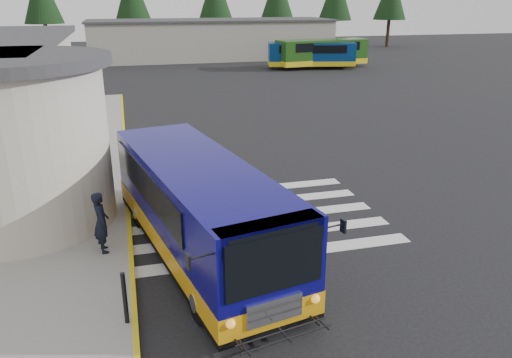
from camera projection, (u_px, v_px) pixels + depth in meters
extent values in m
plane|color=black|center=(257.00, 207.00, 16.17)|extent=(140.00, 140.00, 0.00)
cube|color=yellow|center=(126.00, 176.00, 18.80)|extent=(0.12, 34.00, 0.16)
cylinder|color=#B9B09D|center=(14.00, 147.00, 14.12)|extent=(5.20, 5.20, 4.50)
cube|color=black|center=(57.00, 143.00, 18.73)|extent=(0.08, 1.20, 2.20)
cube|color=#38383A|center=(66.00, 108.00, 18.40)|extent=(1.20, 1.80, 0.12)
cube|color=silver|center=(270.00, 255.00, 13.14)|extent=(8.00, 0.55, 0.01)
cube|color=silver|center=(258.00, 235.00, 14.23)|extent=(8.00, 0.55, 0.01)
cube|color=silver|center=(248.00, 218.00, 15.32)|extent=(8.00, 0.55, 0.01)
cube|color=silver|center=(239.00, 204.00, 16.41)|extent=(8.00, 0.55, 0.01)
cube|color=silver|center=(232.00, 191.00, 17.50)|extent=(8.00, 0.55, 0.01)
cube|color=gray|center=(212.00, 40.00, 55.08)|extent=(26.00, 8.00, 4.00)
cube|color=#38383A|center=(211.00, 20.00, 54.37)|extent=(26.40, 8.40, 0.20)
cylinder|color=black|center=(47.00, 40.00, 58.09)|extent=(0.44, 0.44, 3.60)
cylinder|color=black|center=(135.00, 38.00, 60.50)|extent=(0.44, 0.44, 3.60)
cylinder|color=black|center=(216.00, 37.00, 62.90)|extent=(0.44, 0.44, 3.60)
cylinder|color=black|center=(277.00, 35.00, 64.82)|extent=(0.44, 0.44, 3.60)
cylinder|color=black|center=(334.00, 34.00, 66.75)|extent=(0.44, 0.44, 3.60)
cylinder|color=black|center=(388.00, 33.00, 68.67)|extent=(0.44, 0.44, 3.60)
cube|color=#0B0863|center=(199.00, 203.00, 12.76)|extent=(3.87, 8.53, 2.15)
cube|color=orange|center=(200.00, 232.00, 13.04)|extent=(3.90, 8.57, 0.51)
cube|color=black|center=(200.00, 242.00, 13.15)|extent=(3.89, 8.55, 0.20)
cube|color=black|center=(275.00, 264.00, 9.15)|extent=(1.99, 0.45, 1.14)
cube|color=silver|center=(275.00, 311.00, 9.49)|extent=(1.18, 0.29, 0.50)
cube|color=black|center=(145.00, 185.00, 12.75)|extent=(1.23, 5.93, 0.82)
cube|color=black|center=(229.00, 172.00, 13.71)|extent=(1.23, 5.93, 0.82)
cylinder|color=black|center=(200.00, 302.00, 10.37)|extent=(0.44, 0.92, 0.88)
cylinder|color=black|center=(285.00, 279.00, 11.21)|extent=(0.44, 0.92, 0.88)
cylinder|color=black|center=(140.00, 212.00, 14.70)|extent=(0.44, 0.92, 0.88)
cylinder|color=black|center=(204.00, 201.00, 15.53)|extent=(0.44, 0.92, 0.88)
cube|color=black|center=(188.00, 262.00, 8.50)|extent=(0.08, 0.17, 0.27)
cube|color=black|center=(343.00, 226.00, 9.82)|extent=(0.08, 0.17, 0.27)
imported|color=black|center=(101.00, 222.00, 12.78)|extent=(0.51, 0.67, 1.64)
cylinder|color=black|center=(125.00, 298.00, 9.99)|extent=(0.09, 0.09, 1.14)
cube|color=navy|center=(311.00, 54.00, 47.32)|extent=(8.42, 3.97, 2.08)
cube|color=yellow|center=(311.00, 63.00, 47.61)|extent=(8.45, 4.00, 0.45)
cube|color=black|center=(311.00, 48.00, 47.15)|extent=(6.67, 3.62, 0.72)
cube|color=#1C4612|center=(322.00, 52.00, 47.89)|extent=(9.11, 3.64, 2.26)
cube|color=yellow|center=(321.00, 61.00, 48.20)|extent=(9.14, 3.67, 0.49)
cube|color=black|center=(322.00, 46.00, 47.70)|extent=(7.17, 3.42, 0.79)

